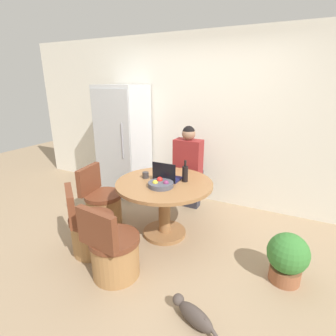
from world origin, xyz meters
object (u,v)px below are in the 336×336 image
(dining_table, at_px, (164,197))
(fruit_bowl, at_px, (161,184))
(person_seated, at_px, (189,166))
(bottle, at_px, (185,173))
(refrigerator, at_px, (124,141))
(chair_left_side, at_px, (103,205))
(chair_near_left_corner, at_px, (91,231))
(cat, at_px, (193,315))
(laptop, at_px, (167,176))
(potted_plant, at_px, (287,257))
(chair_near_camera, at_px, (114,253))

(dining_table, distance_m, fruit_bowl, 0.28)
(person_seated, xyz_separation_m, bottle, (0.23, -0.68, 0.13))
(refrigerator, relative_size, chair_left_side, 2.29)
(refrigerator, height_order, chair_near_left_corner, refrigerator)
(cat, bearing_deg, chair_near_left_corner, 6.03)
(cat, bearing_deg, laptop, -33.19)
(dining_table, relative_size, bottle, 4.41)
(cat, height_order, potted_plant, potted_plant)
(chair_near_camera, relative_size, bottle, 3.00)
(fruit_bowl, bearing_deg, cat, -49.35)
(chair_near_left_corner, xyz_separation_m, chair_near_camera, (0.49, -0.21, 0.00))
(chair_left_side, distance_m, bottle, 1.28)
(chair_left_side, distance_m, person_seated, 1.37)
(dining_table, bearing_deg, laptop, 93.13)
(person_seated, distance_m, fruit_bowl, 0.97)
(bottle, xyz_separation_m, cat, (0.61, -1.20, -0.75))
(chair_left_side, height_order, laptop, laptop)
(chair_near_camera, xyz_separation_m, cat, (0.92, -0.17, -0.18))
(person_seated, bearing_deg, chair_near_left_corner, 69.10)
(chair_left_side, bearing_deg, chair_near_camera, -141.98)
(chair_left_side, height_order, chair_near_camera, same)
(refrigerator, bearing_deg, cat, -43.82)
(dining_table, relative_size, cat, 2.59)
(chair_near_camera, bearing_deg, fruit_bowl, -93.57)
(laptop, bearing_deg, fruit_bowl, 99.08)
(laptop, distance_m, potted_plant, 1.57)
(chair_near_left_corner, relative_size, cat, 1.76)
(chair_near_camera, height_order, cat, chair_near_camera)
(chair_left_side, height_order, person_seated, person_seated)
(refrigerator, bearing_deg, chair_near_left_corner, -67.54)
(refrigerator, bearing_deg, dining_table, -36.33)
(dining_table, relative_size, fruit_bowl, 4.02)
(chair_left_side, height_order, cat, chair_left_side)
(cat, bearing_deg, dining_table, -31.60)
(potted_plant, bearing_deg, laptop, 169.23)
(dining_table, bearing_deg, bottle, 31.31)
(laptop, bearing_deg, chair_near_left_corner, 52.65)
(laptop, relative_size, potted_plant, 0.60)
(fruit_bowl, bearing_deg, person_seated, 92.50)
(chair_near_left_corner, xyz_separation_m, fruit_bowl, (0.62, 0.55, 0.49))
(dining_table, relative_size, chair_near_left_corner, 1.47)
(chair_near_left_corner, distance_m, potted_plant, 2.10)
(dining_table, xyz_separation_m, chair_near_left_corner, (-0.59, -0.70, -0.27))
(person_seated, bearing_deg, refrigerator, -5.02)
(potted_plant, bearing_deg, cat, -126.17)
(refrigerator, height_order, fruit_bowl, refrigerator)
(bottle, distance_m, cat, 1.54)
(chair_near_left_corner, relative_size, laptop, 2.62)
(refrigerator, distance_m, cat, 3.00)
(dining_table, distance_m, laptop, 0.26)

